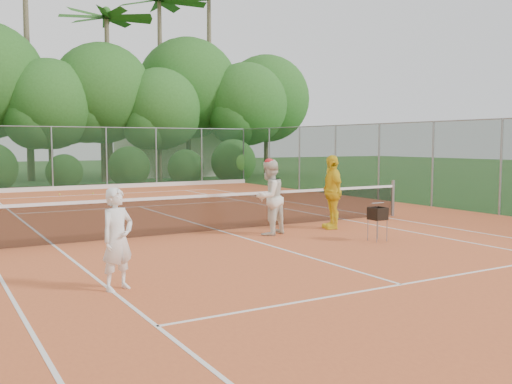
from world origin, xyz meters
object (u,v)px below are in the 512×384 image
player_yellow (332,192)px  ball_hopper (378,214)px  player_white (117,239)px  player_center_grp (269,197)px

player_yellow → ball_hopper: bearing=10.3°
player_white → ball_hopper: player_white is taller
player_center_grp → ball_hopper: 2.65m
ball_hopper → player_center_grp: bearing=138.9°
player_center_grp → ball_hopper: size_ratio=2.40×
player_center_grp → player_white: bearing=-145.3°
player_white → player_yellow: size_ratio=0.82×
player_white → player_center_grp: player_center_grp is taller
player_white → ball_hopper: (6.45, 1.29, -0.17)m
player_yellow → player_center_grp: bearing=-70.9°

